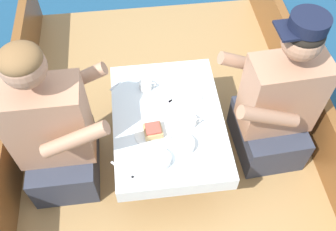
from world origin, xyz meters
The scene contains 20 objects.
ground_plane centered at (0.00, 0.00, 0.00)m, with size 60.00×60.00×0.00m, color navy.
boat_deck centered at (0.00, 0.00, 0.13)m, with size 1.90×3.11×0.27m, color #A87F4C.
gunwale_port centered at (-0.92, 0.00, 0.45)m, with size 0.06×3.11×0.36m, color brown.
gunwale_starboard centered at (0.92, 0.00, 0.45)m, with size 0.06×3.11×0.36m, color brown.
cockpit_table centered at (0.00, 0.10, 0.60)m, with size 0.61×0.84×0.37m.
person_port centered at (-0.61, 0.03, 0.68)m, with size 0.52×0.44×1.02m.
person_starboard centered at (0.61, 0.08, 0.67)m, with size 0.54×0.46×1.02m.
plate_sandwich centered at (-0.09, 0.00, 0.64)m, with size 0.20×0.20×0.01m.
plate_bread centered at (0.12, 0.23, 0.64)m, with size 0.18×0.18×0.01m.
sandwich centered at (-0.09, 0.00, 0.67)m, with size 0.10×0.10×0.05m.
bowl_port_near centered at (-0.08, -0.17, 0.66)m, with size 0.12×0.12×0.04m.
bowl_starboard_near centered at (0.06, -0.10, 0.66)m, with size 0.12×0.12×0.04m.
coffee_cup_port centered at (0.11, 0.04, 0.66)m, with size 0.10×0.08×0.05m.
coffee_cup_starboard centered at (-0.10, 0.32, 0.67)m, with size 0.10×0.07×0.05m.
utensil_spoon_center centered at (0.24, 0.44, 0.64)m, with size 0.06×0.17×0.01m.
utensil_spoon_port centered at (0.27, -0.14, 0.64)m, with size 0.05×0.17×0.01m.
utensil_knife_starboard centered at (-0.23, -0.25, 0.64)m, with size 0.14×0.12×0.00m.
utensil_fork_starboard centered at (-0.01, 0.18, 0.64)m, with size 0.15×0.11×0.00m.
utensil_spoon_starboard centered at (-0.23, 0.41, 0.64)m, with size 0.13×0.13×0.01m.
utensil_knife_port centered at (-0.26, -0.21, 0.64)m, with size 0.13×0.13×0.00m.
Camera 1 is at (-0.14, -1.11, 2.31)m, focal length 40.00 mm.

